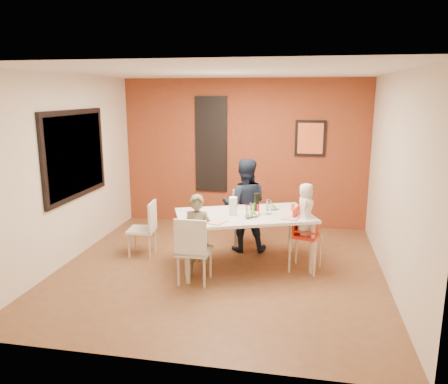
% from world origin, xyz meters
% --- Properties ---
extents(ground, '(4.50, 4.50, 0.00)m').
position_xyz_m(ground, '(0.00, 0.00, 0.00)').
color(ground, brown).
rests_on(ground, ground).
extents(ceiling, '(4.50, 4.50, 0.02)m').
position_xyz_m(ceiling, '(0.00, 0.00, 2.70)').
color(ceiling, silver).
rests_on(ceiling, wall_back).
extents(wall_back, '(4.50, 0.02, 2.70)m').
position_xyz_m(wall_back, '(0.00, 2.25, 1.35)').
color(wall_back, beige).
rests_on(wall_back, ground).
extents(wall_front, '(4.50, 0.02, 2.70)m').
position_xyz_m(wall_front, '(0.00, -2.25, 1.35)').
color(wall_front, beige).
rests_on(wall_front, ground).
extents(wall_left, '(0.02, 4.50, 2.70)m').
position_xyz_m(wall_left, '(-2.25, 0.00, 1.35)').
color(wall_left, beige).
rests_on(wall_left, ground).
extents(wall_right, '(0.02, 4.50, 2.70)m').
position_xyz_m(wall_right, '(2.25, 0.00, 1.35)').
color(wall_right, beige).
rests_on(wall_right, ground).
extents(brick_accent_wall, '(4.50, 0.02, 2.70)m').
position_xyz_m(brick_accent_wall, '(0.00, 2.23, 1.35)').
color(brick_accent_wall, maroon).
rests_on(brick_accent_wall, ground).
extents(picture_window_frame, '(0.05, 1.70, 1.30)m').
position_xyz_m(picture_window_frame, '(-2.22, 0.20, 1.55)').
color(picture_window_frame, black).
rests_on(picture_window_frame, wall_left).
extents(picture_window_pane, '(0.02, 1.55, 1.15)m').
position_xyz_m(picture_window_pane, '(-2.21, 0.20, 1.55)').
color(picture_window_pane, black).
rests_on(picture_window_pane, wall_left).
extents(glassblock_strip, '(0.55, 0.03, 1.70)m').
position_xyz_m(glassblock_strip, '(-0.60, 2.21, 1.50)').
color(glassblock_strip, silver).
rests_on(glassblock_strip, wall_back).
extents(glassblock_surround, '(0.60, 0.03, 1.76)m').
position_xyz_m(glassblock_surround, '(-0.60, 2.21, 1.50)').
color(glassblock_surround, black).
rests_on(glassblock_surround, wall_back).
extents(art_print_frame, '(0.54, 0.03, 0.64)m').
position_xyz_m(art_print_frame, '(1.20, 2.21, 1.65)').
color(art_print_frame, black).
rests_on(art_print_frame, wall_back).
extents(art_print_canvas, '(0.44, 0.01, 0.54)m').
position_xyz_m(art_print_canvas, '(1.20, 2.19, 1.65)').
color(art_print_canvas, orange).
rests_on(art_print_canvas, wall_back).
extents(dining_table, '(2.11, 1.64, 0.78)m').
position_xyz_m(dining_table, '(0.32, 0.16, 0.71)').
color(dining_table, silver).
rests_on(dining_table, ground).
extents(chair_near, '(0.42, 0.42, 0.90)m').
position_xyz_m(chair_near, '(-0.25, -0.56, 0.50)').
color(chair_near, beige).
rests_on(chair_near, ground).
extents(chair_far, '(0.49, 0.49, 0.91)m').
position_xyz_m(chair_far, '(0.21, 1.07, 0.51)').
color(chair_far, beige).
rests_on(chair_far, ground).
extents(chair_left, '(0.42, 0.42, 0.84)m').
position_xyz_m(chair_left, '(-1.21, 0.33, 0.47)').
color(chair_left, silver).
rests_on(chair_left, ground).
extents(high_chair, '(0.45, 0.45, 0.90)m').
position_xyz_m(high_chair, '(1.14, 0.19, 0.54)').
color(high_chair, red).
rests_on(high_chair, ground).
extents(child_near, '(0.43, 0.30, 1.14)m').
position_xyz_m(child_near, '(-0.24, -0.32, 0.57)').
color(child_near, brown).
rests_on(child_near, ground).
extents(child_far, '(0.79, 0.65, 1.46)m').
position_xyz_m(child_far, '(0.23, 0.83, 0.73)').
color(child_far, black).
rests_on(child_far, ground).
extents(toddler, '(0.27, 0.38, 0.72)m').
position_xyz_m(toddler, '(1.16, 0.18, 0.89)').
color(toddler, beige).
rests_on(toddler, high_chair).
extents(plate_near_left, '(0.31, 0.31, 0.01)m').
position_xyz_m(plate_near_left, '(-0.00, -0.30, 0.78)').
color(plate_near_left, white).
rests_on(plate_near_left, dining_table).
extents(plate_far_mid, '(0.29, 0.29, 0.01)m').
position_xyz_m(plate_far_mid, '(0.29, 0.53, 0.78)').
color(plate_far_mid, white).
rests_on(plate_far_mid, dining_table).
extents(plate_near_right, '(0.27, 0.27, 0.01)m').
position_xyz_m(plate_near_right, '(0.95, 0.07, 0.78)').
color(plate_near_right, silver).
rests_on(plate_near_right, dining_table).
extents(plate_far_left, '(0.29, 0.29, 0.01)m').
position_xyz_m(plate_far_left, '(-0.42, 0.18, 0.78)').
color(plate_far_left, white).
rests_on(plate_far_left, dining_table).
extents(salad_bowl_a, '(0.20, 0.20, 0.05)m').
position_xyz_m(salad_bowl_a, '(0.43, 0.07, 0.80)').
color(salad_bowl_a, white).
rests_on(salad_bowl_a, dining_table).
extents(salad_bowl_b, '(0.22, 0.22, 0.05)m').
position_xyz_m(salad_bowl_b, '(0.67, 0.50, 0.80)').
color(salad_bowl_b, silver).
rests_on(salad_bowl_b, dining_table).
extents(wine_bottle, '(0.08, 0.08, 0.29)m').
position_xyz_m(wine_bottle, '(0.48, 0.24, 0.92)').
color(wine_bottle, black).
rests_on(wine_bottle, dining_table).
extents(wine_glass_a, '(0.07, 0.07, 0.19)m').
position_xyz_m(wine_glass_a, '(0.40, -0.06, 0.87)').
color(wine_glass_a, white).
rests_on(wine_glass_a, dining_table).
extents(wine_glass_b, '(0.07, 0.07, 0.20)m').
position_xyz_m(wine_glass_b, '(0.65, 0.23, 0.88)').
color(wine_glass_b, white).
rests_on(wine_glass_b, dining_table).
extents(paper_towel_roll, '(0.11, 0.11, 0.25)m').
position_xyz_m(paper_towel_roll, '(0.17, 0.09, 0.90)').
color(paper_towel_roll, white).
rests_on(paper_towel_roll, dining_table).
extents(condiment_red, '(0.04, 0.04, 0.14)m').
position_xyz_m(condiment_red, '(0.50, 0.18, 0.85)').
color(condiment_red, red).
rests_on(condiment_red, dining_table).
extents(condiment_green, '(0.04, 0.04, 0.15)m').
position_xyz_m(condiment_green, '(0.45, 0.20, 0.85)').
color(condiment_green, '#357125').
rests_on(condiment_green, dining_table).
extents(condiment_brown, '(0.03, 0.03, 0.13)m').
position_xyz_m(condiment_brown, '(0.39, 0.29, 0.84)').
color(condiment_brown, brown).
rests_on(condiment_brown, dining_table).
extents(sippy_cup, '(0.06, 0.06, 0.10)m').
position_xyz_m(sippy_cup, '(0.98, 0.49, 0.83)').
color(sippy_cup, orange).
rests_on(sippy_cup, dining_table).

